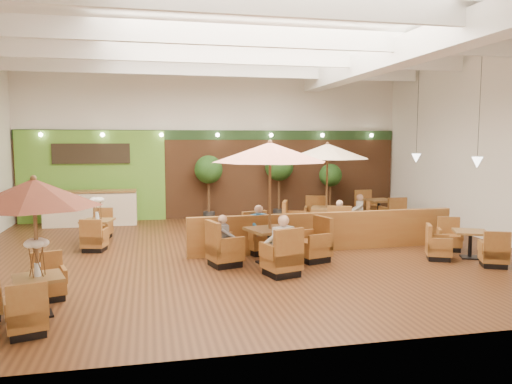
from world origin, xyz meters
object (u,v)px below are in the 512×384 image
object	(u,v)px
table_2	(327,172)
topiary_1	(279,169)
diner_1	(260,224)
diner_2	(225,235)
topiary_2	(330,177)
diner_0	(282,240)
diner_3	(339,215)
table_3	(98,227)
topiary_0	(209,172)
booth_divider	(326,231)
table_4	(461,246)
service_counter	(91,208)
diner_4	(358,209)
table_5	(379,211)
table_1	(270,181)
table_0	(32,216)

from	to	relation	value
table_2	topiary_1	bearing A→B (deg)	121.51
diner_1	diner_2	distance (m)	1.49
topiary_1	topiary_2	size ratio (longest dim) A/B	1.22
table_2	diner_0	distance (m)	5.15
diner_2	diner_3	distance (m)	4.27
table_3	topiary_0	world-z (taller)	topiary_0
booth_divider	table_4	distance (m)	3.30
table_3	topiary_0	size ratio (longest dim) A/B	1.05
service_counter	diner_0	distance (m)	8.76
topiary_2	diner_4	distance (m)	3.41
table_5	table_3	bearing A→B (deg)	-172.76
table_1	diner_4	size ratio (longest dim) A/B	3.98
table_0	table_1	xyz separation A→B (m)	(4.57, 2.56, 0.28)
topiary_1	diner_4	xyz separation A→B (m)	(1.67, -3.31, -1.07)
booth_divider	table_1	distance (m)	2.51
table_4	topiary_2	world-z (taller)	topiary_2
table_4	topiary_1	world-z (taller)	topiary_1
table_0	table_3	distance (m)	5.80
table_5	diner_3	bearing A→B (deg)	-137.29
table_3	table_4	distance (m)	9.49
table_0	diner_1	world-z (taller)	table_0
diner_0	table_5	bearing A→B (deg)	23.77
topiary_1	diner_3	xyz separation A→B (m)	(0.63, -4.34, -1.08)
service_counter	table_4	world-z (taller)	service_counter
table_3	table_0	bearing A→B (deg)	-80.27
diner_0	diner_3	xyz separation A→B (m)	(2.59, 3.28, -0.05)
table_3	service_counter	bearing A→B (deg)	113.30
table_1	service_counter	bearing A→B (deg)	110.24
table_4	topiary_2	bearing A→B (deg)	120.13
table_5	topiary_2	distance (m)	2.29
topiary_0	topiary_1	world-z (taller)	topiary_1
topiary_0	diner_1	xyz separation A→B (m)	(0.63, -5.51, -0.98)
table_2	diner_4	world-z (taller)	table_2
table_1	booth_divider	bearing A→B (deg)	15.24
booth_divider	table_3	distance (m)	6.22
service_counter	diner_2	distance (m)	7.31
service_counter	diner_3	bearing A→B (deg)	-29.79
topiary_1	table_4	bearing A→B (deg)	-69.02
table_3	diner_0	bearing A→B (deg)	-30.94
table_4	table_0	bearing A→B (deg)	-142.95
table_4	topiary_0	size ratio (longest dim) A/B	1.05
booth_divider	service_counter	bearing A→B (deg)	138.48
service_counter	table_2	bearing A→B (deg)	-23.26
table_3	diner_1	bearing A→B (deg)	-12.07
table_4	diner_4	bearing A→B (deg)	129.88
table_1	table_5	size ratio (longest dim) A/B	1.09
topiary_0	diner_4	world-z (taller)	topiary_0
table_0	table_3	bearing A→B (deg)	68.79
service_counter	table_3	distance (m)	3.31
booth_divider	table_3	bearing A→B (deg)	159.04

